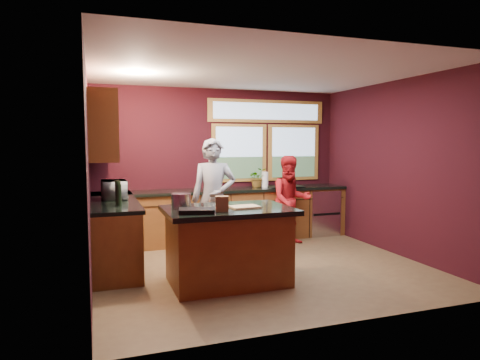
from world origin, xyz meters
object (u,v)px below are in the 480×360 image
island (228,245)px  cutting_board (245,207)px  stock_pot (181,201)px  person_grey (214,199)px  person_red (291,200)px

island → cutting_board: (0.20, -0.05, 0.48)m
island → stock_pot: 0.80m
person_grey → cutting_board: size_ratio=5.16×
island → cutting_board: cutting_board is taller
person_grey → cutting_board: 1.15m
island → person_grey: (0.12, 1.10, 0.42)m
island → stock_pot: bearing=164.7°
island → person_grey: bearing=83.7°
island → person_red: 2.32m
person_grey → stock_pot: person_grey is taller
person_grey → person_red: size_ratio=1.19×
person_red → person_grey: bearing=-155.9°
person_red → cutting_board: (-1.43, -1.67, 0.20)m
person_grey → island: bearing=-78.7°
island → person_grey: person_grey is taller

